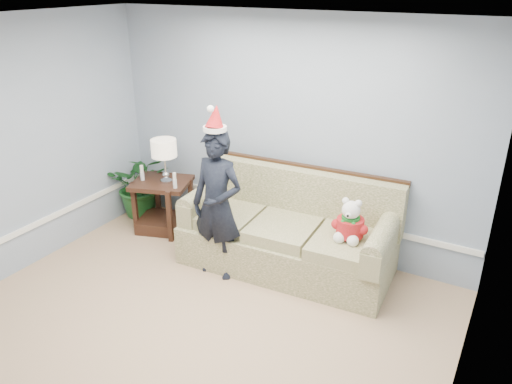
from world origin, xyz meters
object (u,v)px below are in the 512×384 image
object	(u,v)px
houseplant	(141,184)
teddy_bear	(350,225)
sofa	(289,234)
side_table	(164,210)
table_lamp	(164,150)
man	(217,205)

from	to	relation	value
houseplant	teddy_bear	world-z (taller)	teddy_bear
houseplant	teddy_bear	size ratio (longest dim) A/B	1.96
sofa	side_table	xyz separation A→B (m)	(-1.77, -0.02, -0.12)
side_table	houseplant	world-z (taller)	houseplant
houseplant	table_lamp	bearing A→B (deg)	-17.64
side_table	man	xyz separation A→B (m)	(1.18, -0.51, 0.55)
table_lamp	houseplant	xyz separation A→B (m)	(-0.60, 0.19, -0.64)
teddy_bear	side_table	bearing A→B (deg)	175.13
table_lamp	houseplant	world-z (taller)	table_lamp
sofa	teddy_bear	world-z (taller)	sofa
sofa	teddy_bear	distance (m)	0.81
sofa	teddy_bear	size ratio (longest dim) A/B	5.21
houseplant	man	bearing A→B (deg)	-22.41
table_lamp	side_table	bearing A→B (deg)	179.77
sofa	side_table	distance (m)	1.77
sofa	man	size ratio (longest dim) A/B	1.44
side_table	teddy_bear	bearing A→B (deg)	-2.10
sofa	man	world-z (taller)	man
sofa	man	xyz separation A→B (m)	(-0.59, -0.53, 0.43)
table_lamp	teddy_bear	size ratio (longest dim) A/B	1.22
side_table	man	size ratio (longest dim) A/B	0.51
sofa	side_table	size ratio (longest dim) A/B	2.81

